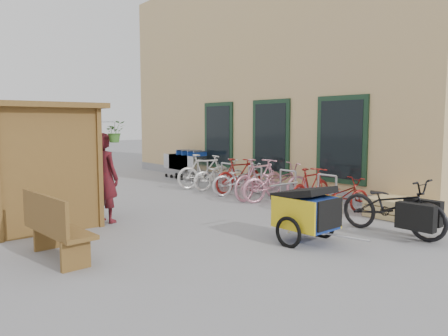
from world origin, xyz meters
TOP-DOWN VIEW (x-y plane):
  - ground at (0.00, 0.00)m, footprint 80.00×80.00m
  - building at (6.49, 4.50)m, footprint 6.07×13.00m
  - kiosk at (-3.28, 2.47)m, footprint 2.49×1.65m
  - bike_rack at (2.30, 2.40)m, footprint 0.05×5.35m
  - pallet_stack at (3.00, -1.40)m, footprint 1.00×1.20m
  - bench at (-3.68, 0.30)m, footprint 0.60×1.60m
  - shopping_carts at (3.00, 6.88)m, footprint 0.59×1.99m
  - child_trailer at (-0.03, -1.39)m, footprint 1.02×1.70m
  - cargo_bike at (1.59, -2.06)m, footprint 0.79×2.02m
  - person_kiosk at (-2.06, 2.17)m, footprint 0.64×0.78m
  - bike_0 at (2.33, -0.37)m, footprint 1.62×0.88m
  - bike_1 at (2.40, 0.55)m, footprint 1.66×0.66m
  - bike_2 at (2.33, 1.65)m, footprint 2.01×1.17m
  - bike_3 at (2.18, 2.09)m, footprint 1.86×0.63m
  - bike_4 at (2.27, 2.96)m, footprint 1.83×1.05m
  - bike_5 at (2.49, 3.29)m, footprint 1.70×0.51m
  - bike_6 at (2.43, 4.11)m, footprint 1.83×0.90m
  - bike_7 at (2.21, 4.58)m, footprint 1.85×0.95m

SIDE VIEW (x-z plane):
  - ground at x=0.00m, z-range 0.00..0.00m
  - pallet_stack at x=3.00m, z-range 0.01..0.41m
  - bike_0 at x=2.33m, z-range 0.00..0.81m
  - bike_4 at x=2.27m, z-range 0.00..0.91m
  - bike_6 at x=2.43m, z-range 0.00..0.92m
  - bike_1 at x=2.40m, z-range 0.00..0.97m
  - bike_2 at x=2.33m, z-range 0.00..1.00m
  - bike_5 at x=2.49m, z-range 0.00..1.01m
  - bench at x=-3.68m, z-range 0.01..1.00m
  - bike_rack at x=2.30m, z-range 0.08..0.95m
  - cargo_bike at x=1.59m, z-range 0.00..1.04m
  - bike_7 at x=2.21m, z-range 0.00..1.07m
  - bike_3 at x=2.18m, z-range 0.00..1.10m
  - child_trailer at x=-0.03m, z-range 0.05..1.05m
  - shopping_carts at x=3.00m, z-range 0.09..1.15m
  - person_kiosk at x=-2.06m, z-range 0.00..1.82m
  - kiosk at x=-3.28m, z-range 0.35..2.75m
  - building at x=6.49m, z-range -0.01..6.99m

